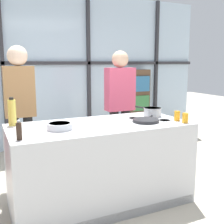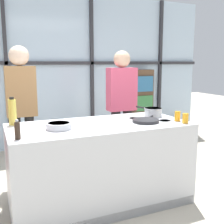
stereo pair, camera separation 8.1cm
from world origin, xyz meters
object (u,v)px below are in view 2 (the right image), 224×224
(pepper_grinder, at_px, (17,130))
(spectator_center_left, at_px, (122,102))
(spectator_far_left, at_px, (22,103))
(white_plate, at_px, (60,124))
(mixing_bowl, at_px, (59,126))
(juice_glass_near, at_px, (185,118))
(oil_bottle, at_px, (12,112))
(frying_pan, at_px, (146,120))
(juice_glass_far, at_px, (177,116))
(saucepan, at_px, (153,112))

(pepper_grinder, bearing_deg, spectator_center_left, 37.68)
(spectator_far_left, relative_size, white_plate, 6.39)
(pepper_grinder, bearing_deg, spectator_far_left, 82.18)
(spectator_center_left, xyz_separation_m, white_plate, (-1.10, -0.77, -0.08))
(spectator_far_left, bearing_deg, white_plate, 111.28)
(mixing_bowl, xyz_separation_m, juice_glass_near, (1.31, -0.29, 0.02))
(oil_bottle, bearing_deg, mixing_bowl, -43.85)
(spectator_far_left, distance_m, frying_pan, 1.59)
(spectator_far_left, distance_m, white_plate, 0.84)
(pepper_grinder, bearing_deg, frying_pan, 7.03)
(white_plate, distance_m, pepper_grinder, 0.64)
(frying_pan, height_order, juice_glass_near, juice_glass_near)
(spectator_far_left, xyz_separation_m, juice_glass_far, (1.56, -1.13, -0.08))
(frying_pan, distance_m, oil_bottle, 1.43)
(frying_pan, xyz_separation_m, white_plate, (-0.90, 0.27, -0.01))
(saucepan, bearing_deg, spectator_center_left, 92.89)
(juice_glass_near, bearing_deg, spectator_far_left, 140.88)
(spectator_center_left, distance_m, oil_bottle, 1.67)
(saucepan, xyz_separation_m, juice_glass_near, (0.12, -0.47, -0.00))
(spectator_center_left, xyz_separation_m, frying_pan, (-0.20, -1.04, -0.07))
(frying_pan, height_order, juice_glass_far, juice_glass_far)
(spectator_far_left, relative_size, frying_pan, 4.02)
(saucepan, relative_size, mixing_bowl, 1.54)
(saucepan, relative_size, juice_glass_near, 3.61)
(oil_bottle, height_order, juice_glass_far, oil_bottle)
(spectator_far_left, bearing_deg, juice_glass_near, 140.88)
(spectator_far_left, distance_m, oil_bottle, 0.62)
(spectator_center_left, height_order, juice_glass_far, spectator_center_left)
(juice_glass_far, bearing_deg, spectator_center_left, 97.89)
(spectator_far_left, relative_size, juice_glass_near, 16.11)
(frying_pan, bearing_deg, oil_bottle, 161.83)
(saucepan, bearing_deg, white_plate, 178.72)
(saucepan, bearing_deg, pepper_grinder, -165.52)
(spectator_center_left, relative_size, oil_bottle, 5.81)
(spectator_far_left, bearing_deg, oil_bottle, 75.35)
(white_plate, xyz_separation_m, juice_glass_near, (1.26, -0.50, 0.05))
(spectator_center_left, distance_m, saucepan, 0.80)
(frying_pan, height_order, pepper_grinder, pepper_grinder)
(mixing_bowl, distance_m, oil_bottle, 0.56)
(frying_pan, relative_size, juice_glass_far, 4.00)
(spectator_center_left, bearing_deg, saucepan, 92.89)
(spectator_far_left, xyz_separation_m, frying_pan, (1.20, -1.04, -0.12))
(saucepan, distance_m, mixing_bowl, 1.21)
(mixing_bowl, relative_size, oil_bottle, 0.86)
(spectator_far_left, relative_size, mixing_bowl, 6.87)
(frying_pan, bearing_deg, pepper_grinder, -172.97)
(mixing_bowl, bearing_deg, spectator_far_left, 103.91)
(juice_glass_near, bearing_deg, pepper_grinder, 178.15)
(spectator_far_left, bearing_deg, spectator_center_left, -180.00)
(mixing_bowl, height_order, pepper_grinder, pepper_grinder)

